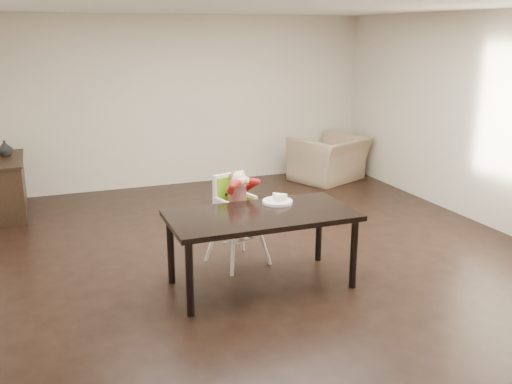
% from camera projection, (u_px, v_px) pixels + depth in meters
% --- Properties ---
extents(ground, '(7.00, 7.00, 0.00)m').
position_uv_depth(ground, '(273.00, 256.00, 6.41)').
color(ground, black).
rests_on(ground, ground).
extents(room_walls, '(6.02, 7.02, 2.71)m').
position_uv_depth(room_walls, '(274.00, 89.00, 5.91)').
color(room_walls, beige).
rests_on(room_walls, ground).
extents(dining_table, '(1.80, 0.90, 0.75)m').
position_uv_depth(dining_table, '(261.00, 221.00, 5.50)').
color(dining_table, black).
rests_on(dining_table, ground).
extents(high_chair, '(0.53, 0.53, 1.03)m').
position_uv_depth(high_chair, '(236.00, 198.00, 6.05)').
color(high_chair, white).
rests_on(high_chair, ground).
extents(plate, '(0.33, 0.33, 0.09)m').
position_uv_depth(plate, '(278.00, 200.00, 5.80)').
color(plate, white).
rests_on(plate, dining_table).
extents(armchair, '(1.34, 1.14, 0.99)m').
position_uv_depth(armchair, '(329.00, 151.00, 9.55)').
color(armchair, '#988161').
rests_on(armchair, ground).
extents(sideboard, '(0.44, 1.26, 0.79)m').
position_uv_depth(sideboard, '(9.00, 186.00, 7.77)').
color(sideboard, black).
rests_on(sideboard, ground).
extents(vase, '(0.20, 0.21, 0.20)m').
position_uv_depth(vase, '(5.00, 148.00, 7.80)').
color(vase, '#99999E').
rests_on(vase, sideboard).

